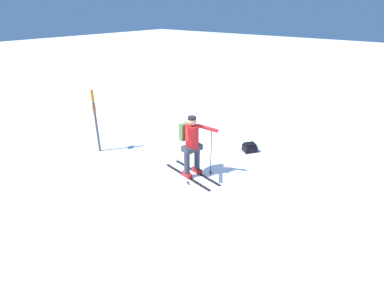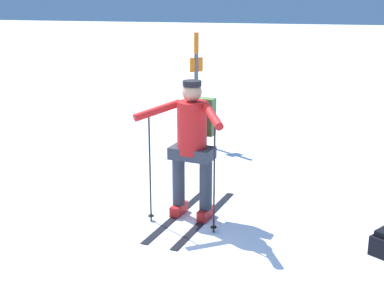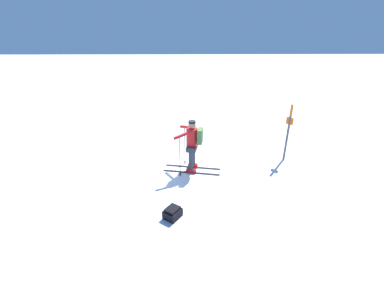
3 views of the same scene
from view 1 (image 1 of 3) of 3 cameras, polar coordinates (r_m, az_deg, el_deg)
name	(u,v)px [view 1 (image 1 of 3)]	position (r m, az deg, el deg)	size (l,w,h in m)	color
ground_plane	(195,193)	(7.31, 0.59, -9.34)	(80.00, 80.00, 0.00)	white
skier	(192,142)	(7.62, -0.08, 0.31)	(1.82, 1.06, 1.64)	black
dropped_backpack	(250,148)	(9.41, 10.92, -0.68)	(0.49, 0.50, 0.27)	black
trail_marker	(95,116)	(9.34, -17.97, 5.12)	(0.17, 0.20, 1.93)	#4C4C51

